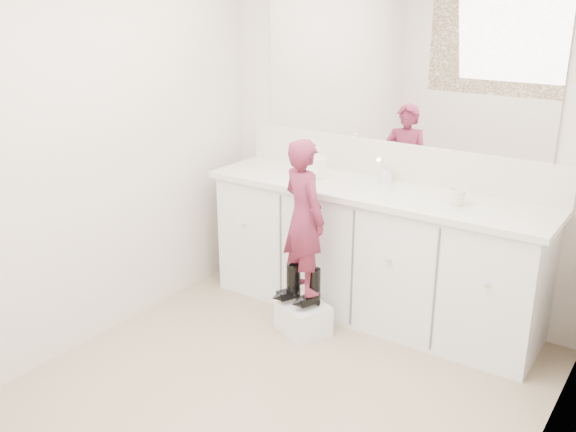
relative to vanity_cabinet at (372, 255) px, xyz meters
The scene contains 16 objects.
floor 1.30m from the vanity_cabinet, 90.00° to the right, with size 3.00×3.00×0.00m, color #8B7D5B.
wall_back 0.82m from the vanity_cabinet, 90.00° to the left, with size 2.60×2.60×0.00m, color beige.
wall_left 1.95m from the vanity_cabinet, 136.70° to the right, with size 3.00×3.00×0.00m, color beige.
wall_right 1.95m from the vanity_cabinet, 43.30° to the right, with size 3.00×3.00×0.00m, color beige.
vanity_cabinet is the anchor object (origin of this frame).
countertop 0.45m from the vanity_cabinet, 90.00° to the right, with size 2.28×0.58×0.04m, color beige.
backsplash 0.64m from the vanity_cabinet, 90.00° to the left, with size 2.28×0.03×0.25m, color beige.
mirror 1.24m from the vanity_cabinet, 90.00° to the left, with size 2.00×0.02×1.00m, color white.
faucet 0.54m from the vanity_cabinet, 90.00° to the left, with size 0.08×0.08×0.10m, color silver.
cup 0.76m from the vanity_cabinet, ahead, with size 0.11×0.11×0.10m, color beige.
soap_bottle 0.72m from the vanity_cabinet, behind, with size 0.09×0.10×0.21m, color white.
step_stool 0.62m from the vanity_cabinet, 116.70° to the right, with size 0.31×0.26×0.20m, color silver.
boot_left 0.58m from the vanity_cabinet, 123.46° to the right, with size 0.09×0.17×0.26m, color black, non-canonical shape.
boot_right 0.51m from the vanity_cabinet, 109.04° to the right, with size 0.09×0.17×0.26m, color black, non-canonical shape.
toddler 0.64m from the vanity_cabinet, 116.70° to the right, with size 0.35×0.23×0.97m, color #A2325C.
toothbrush 0.68m from the vanity_cabinet, 108.62° to the right, with size 0.01×0.01×0.14m, color #E659A0.
Camera 1 is at (1.74, -2.34, 2.08)m, focal length 40.00 mm.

